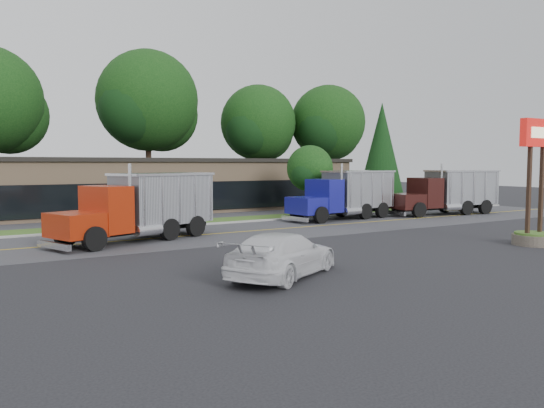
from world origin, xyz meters
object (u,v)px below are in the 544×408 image
Objects in this scene: dump_truck_red at (144,204)px; dump_truck_blue at (347,193)px; bilo_sign at (535,203)px; rally_car at (282,254)px; dump_truck_maroon at (449,191)px.

dump_truck_blue is (15.42, 2.73, -0.00)m from dump_truck_red.
bilo_sign is 14.08m from rally_car.
dump_truck_red is 1.68× the size of rally_car.
dump_truck_blue is at bearing -2.95° from dump_truck_maroon.
dump_truck_blue is 0.94× the size of dump_truck_maroon.
dump_truck_blue is at bearing -76.09° from rally_car.
bilo_sign is at bearing 123.09° from dump_truck_red.
dump_truck_blue is 19.80m from rally_car.
dump_truck_maroon is 1.75× the size of rally_car.
dump_truck_red is 0.96× the size of dump_truck_maroon.
dump_truck_blue is 1.64× the size of rally_car.
dump_truck_red is at bearing 143.44° from bilo_sign.
dump_truck_maroon is (8.95, 12.50, -0.21)m from bilo_sign.
dump_truck_red and dump_truck_maroon have the same top height.
bilo_sign is at bearing 61.31° from dump_truck_maroon.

